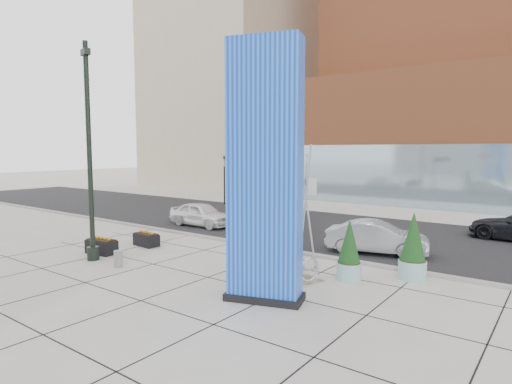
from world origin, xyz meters
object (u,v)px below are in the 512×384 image
Objects in this scene: public_art_sculpture at (294,243)px; overhead_street_sign at (247,180)px; blue_pylon at (265,177)px; lamp_post at (90,173)px; car_white_west at (201,214)px; car_silver_mid at (377,238)px; concrete_bollard at (118,259)px.

overhead_street_sign is (-4.42, 2.99, 1.93)m from public_art_sculpture.
blue_pylon is 8.56m from lamp_post.
lamp_post is at bearing -129.06° from overhead_street_sign.
car_white_west is (-5.54, 2.61, -2.48)m from overhead_street_sign.
overhead_street_sign is 0.89× the size of car_white_west.
overhead_street_sign is 6.61m from car_white_west.
public_art_sculpture is 5.39m from car_silver_mid.
blue_pylon is 1.81× the size of car_silver_mid.
car_white_west is 11.04m from car_silver_mid.
blue_pylon is 7.66m from concrete_bollard.
blue_pylon reaches higher than overhead_street_sign.
public_art_sculpture is at bearing 24.31° from concrete_bollard.
blue_pylon is 13.56m from car_white_west.
car_white_west reaches higher than concrete_bollard.
lamp_post reaches higher than overhead_street_sign.
concrete_bollard is at bearing -157.09° from car_white_west.
public_art_sculpture reaches higher than concrete_bollard.
concrete_bollard is 0.15× the size of car_white_west.
car_white_west is 0.96× the size of car_silver_mid.
lamp_post is at bearing 117.15° from car_silver_mid.
public_art_sculpture is at bearing 82.89° from blue_pylon.
public_art_sculpture is 1.29× the size of overhead_street_sign.
blue_pylon reaches higher than public_art_sculpture.
lamp_post is 8.89m from public_art_sculpture.
car_silver_mid is at bearing 94.36° from public_art_sculpture.
lamp_post is 9.15m from car_white_west.
car_white_west is at bearing 124.13° from blue_pylon.
public_art_sculpture is at bearing 154.04° from car_silver_mid.
overhead_street_sign is at bearing 71.87° from concrete_bollard.
lamp_post is 13.91× the size of concrete_bollard.
car_silver_mid is (9.14, 8.11, -2.94)m from lamp_post.
concrete_bollard is at bearing 165.04° from blue_pylon.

